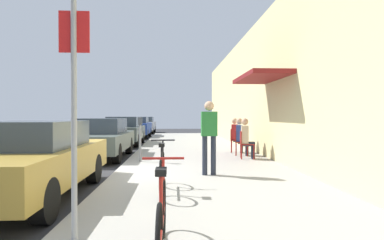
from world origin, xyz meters
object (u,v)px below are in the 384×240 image
seated_patron_2 (236,134)px  pedestrian_standing (209,132)px  parked_car_2 (124,130)px  seated_patron_1 (241,135)px  parked_car_4 (144,125)px  seated_patron_0 (247,137)px  cafe_chair_2 (234,139)px  street_sign (74,101)px  cafe_chair_0 (245,143)px  cafe_chair_1 (239,141)px  bicycle_0 (162,220)px  parked_car_1 (101,138)px  parked_car_0 (30,159)px  bicycle_1 (162,172)px  parked_car_3 (136,127)px  parking_meter (140,136)px

seated_patron_2 → pedestrian_standing: bearing=-108.3°
parked_car_2 → pedestrian_standing: 9.94m
seated_patron_1 → parked_car_4: bearing=105.7°
parked_car_4 → pedestrian_standing: (3.36, -20.92, 0.38)m
seated_patron_0 → cafe_chair_2: (-0.06, 1.77, -0.19)m
street_sign → seated_patron_1: size_ratio=2.02×
cafe_chair_0 → cafe_chair_1: same height
parked_car_4 → pedestrian_standing: size_ratio=2.59×
street_sign → bicycle_0: bearing=-22.1°
parked_car_1 → seated_patron_1: size_ratio=3.41×
parked_car_0 → seated_patron_0: (4.87, 4.30, 0.10)m
cafe_chair_2 → street_sign: bearing=-111.3°
parked_car_2 → parked_car_4: size_ratio=1.00×
bicycle_1 → cafe_chair_1: bicycle_1 is taller
parked_car_2 → cafe_chair_1: (4.81, -5.69, -0.12)m
parked_car_3 → cafe_chair_1: (4.81, -11.22, -0.12)m
parked_car_2 → parking_meter: parked_car_2 is taller
bicycle_1 → cafe_chair_0: bearing=60.7°
parked_car_0 → seated_patron_1: 7.10m
seated_patron_1 → seated_patron_0: bearing=-90.0°
bicycle_1 → cafe_chair_1: bearing=64.8°
parked_car_0 → bicycle_0: 3.72m
parked_car_1 → parking_meter: size_ratio=3.33×
parked_car_2 → cafe_chair_1: parked_car_2 is taller
bicycle_0 → cafe_chair_1: bicycle_0 is taller
parking_meter → cafe_chair_1: size_ratio=1.52×
parked_car_2 → cafe_chair_1: 7.45m
bicycle_0 → seated_patron_0: 7.52m
seated_patron_1 → parked_car_3: bearing=113.4°
parked_car_0 → parked_car_1: 5.62m
parked_car_4 → cafe_chair_0: parked_car_4 is taller
seated_patron_0 → pedestrian_standing: 3.18m
parked_car_2 → bicycle_0: size_ratio=2.57×
cafe_chair_2 → seated_patron_2: size_ratio=0.67×
parking_meter → cafe_chair_1: bearing=22.4°
parked_car_0 → seated_patron_0: size_ratio=3.41×
parked_car_4 → cafe_chair_1: parked_car_4 is taller
bicycle_0 → pedestrian_standing: pedestrian_standing is taller
cafe_chair_2 → parked_car_3: bearing=115.0°
bicycle_1 → parked_car_1: bearing=112.3°
parked_car_3 → parked_car_0: bearing=-90.0°
pedestrian_standing → parked_car_0: bearing=-155.7°
seated_patron_0 → cafe_chair_2: size_ratio=1.48×
parked_car_1 → bicycle_0: parked_car_1 is taller
bicycle_1 → cafe_chair_0: bicycle_1 is taller
seated_patron_1 → pedestrian_standing: size_ratio=0.76×
seated_patron_1 → cafe_chair_2: 0.93m
parked_car_4 → seated_patron_1: 17.95m
parked_car_1 → parked_car_3: bearing=90.0°
bicycle_0 → seated_patron_1: (2.43, 7.96, 0.34)m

